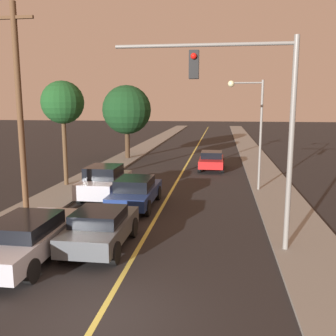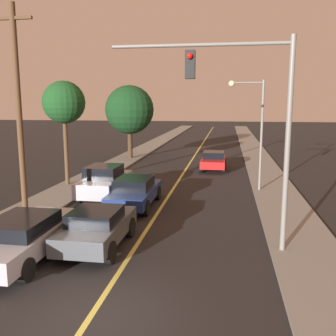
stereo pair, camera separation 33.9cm
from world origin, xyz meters
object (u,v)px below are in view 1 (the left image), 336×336
object	(u,v)px
car_outer_lane_front	(28,236)
traffic_signal_mast	(251,107)
utility_pole_left	(20,112)
tree_left_near	(63,103)
car_near_lane_second	(136,191)
car_outer_lane_second	(105,181)
car_far_oncoming	(211,160)
tree_left_far	(127,110)
car_near_lane_front	(101,228)
streetlamp_right	(252,119)

from	to	relation	value
car_outer_lane_front	traffic_signal_mast	size ratio (longest dim) A/B	0.74
utility_pole_left	tree_left_near	world-z (taller)	utility_pole_left
utility_pole_left	tree_left_near	xyz separation A→B (m)	(-1.30, 7.13, 0.37)
traffic_signal_mast	tree_left_near	world-z (taller)	traffic_signal_mast
car_near_lane_second	tree_left_near	xyz separation A→B (m)	(-5.24, 3.89, 4.26)
traffic_signal_mast	tree_left_near	size ratio (longest dim) A/B	1.12
car_outer_lane_front	car_outer_lane_second	distance (m)	8.14
car_far_oncoming	tree_left_near	xyz separation A→B (m)	(-8.62, -7.18, 4.30)
car_far_oncoming	traffic_signal_mast	world-z (taller)	traffic_signal_mast
tree_left_near	car_outer_lane_second	bearing A→B (deg)	-36.35
utility_pole_left	tree_left_far	world-z (taller)	utility_pole_left
utility_pole_left	car_outer_lane_front	bearing A→B (deg)	-60.53
car_outer_lane_second	tree_left_far	bearing A→B (deg)	99.31
car_near_lane_front	car_outer_lane_front	size ratio (longest dim) A/B	0.78
traffic_signal_mast	tree_left_near	distance (m)	13.47
car_near_lane_second	utility_pole_left	bearing A→B (deg)	-140.51
car_outer_lane_front	car_far_oncoming	xyz separation A→B (m)	(5.42, 17.67, -0.03)
car_outer_lane_front	tree_left_near	bearing A→B (deg)	106.94
car_far_oncoming	tree_left_far	size ratio (longest dim) A/B	0.65
car_near_lane_front	tree_left_far	size ratio (longest dim) A/B	0.62
car_outer_lane_second	car_far_oncoming	size ratio (longest dim) A/B	1.06
car_near_lane_front	car_outer_lane_second	world-z (taller)	car_outer_lane_second
car_near_lane_second	tree_left_far	distance (m)	16.57
car_near_lane_second	car_outer_lane_front	world-z (taller)	car_near_lane_second
car_outer_lane_second	traffic_signal_mast	distance (m)	10.32
car_outer_lane_front	car_far_oncoming	distance (m)	18.49
car_near_lane_front	tree_left_far	bearing A→B (deg)	101.69
car_outer_lane_front	utility_pole_left	size ratio (longest dim) A/B	0.59
car_near_lane_front	car_outer_lane_second	size ratio (longest dim) A/B	0.89
car_near_lane_front	utility_pole_left	world-z (taller)	utility_pole_left
car_outer_lane_second	car_outer_lane_front	bearing A→B (deg)	-90.00
car_outer_lane_front	traffic_signal_mast	distance (m)	8.36
car_near_lane_second	car_outer_lane_second	distance (m)	2.56
traffic_signal_mast	tree_left_near	xyz separation A→B (m)	(-10.25, 8.74, 0.14)
car_near_lane_front	tree_left_far	world-z (taller)	tree_left_far
car_far_oncoming	utility_pole_left	world-z (taller)	utility_pole_left
car_far_oncoming	tree_left_far	world-z (taller)	tree_left_far
tree_left_near	car_outer_lane_front	bearing A→B (deg)	-73.06
car_outer_lane_second	tree_left_far	distance (m)	14.65
utility_pole_left	tree_left_near	distance (m)	7.26
car_near_lane_second	tree_left_near	bearing A→B (deg)	143.40
streetlamp_right	utility_pole_left	world-z (taller)	utility_pole_left
car_near_lane_second	tree_left_near	distance (m)	7.79
car_outer_lane_front	streetlamp_right	size ratio (longest dim) A/B	0.84
tree_left_near	traffic_signal_mast	bearing A→B (deg)	-40.43
car_outer_lane_second	tree_left_far	world-z (taller)	tree_left_far
utility_pole_left	tree_left_near	size ratio (longest dim) A/B	1.41
traffic_signal_mast	utility_pole_left	distance (m)	9.10
tree_left_far	traffic_signal_mast	bearing A→B (deg)	-65.38
car_outer_lane_second	car_far_oncoming	distance (m)	10.97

